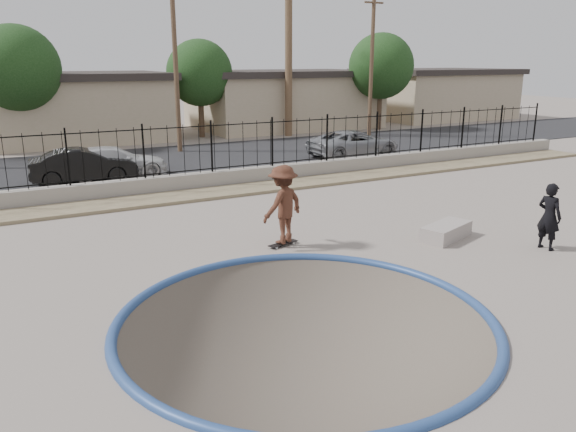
% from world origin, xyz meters
% --- Properties ---
extents(ground, '(120.00, 120.00, 2.20)m').
position_xyz_m(ground, '(0.00, 12.00, -1.10)').
color(ground, slate).
rests_on(ground, ground).
extents(bowl_pit, '(6.84, 6.84, 1.80)m').
position_xyz_m(bowl_pit, '(0.00, -1.00, 0.00)').
color(bowl_pit, '#4D443B').
rests_on(bowl_pit, ground).
extents(coping_ring, '(7.04, 7.04, 0.20)m').
position_xyz_m(coping_ring, '(0.00, -1.00, 0.00)').
color(coping_ring, navy).
rests_on(coping_ring, ground).
extents(rock_strip, '(42.00, 1.60, 0.11)m').
position_xyz_m(rock_strip, '(0.00, 9.20, 0.06)').
color(rock_strip, '#9B8B65').
rests_on(rock_strip, ground).
extents(retaining_wall, '(42.00, 0.45, 0.60)m').
position_xyz_m(retaining_wall, '(0.00, 10.30, 0.30)').
color(retaining_wall, gray).
rests_on(retaining_wall, ground).
extents(fence, '(40.00, 0.04, 1.80)m').
position_xyz_m(fence, '(0.00, 10.30, 1.50)').
color(fence, black).
rests_on(fence, retaining_wall).
extents(street, '(90.00, 8.00, 0.04)m').
position_xyz_m(street, '(0.00, 17.00, 0.02)').
color(street, black).
rests_on(street, ground).
extents(house_center, '(10.60, 8.60, 3.90)m').
position_xyz_m(house_center, '(0.00, 26.50, 1.97)').
color(house_center, tan).
rests_on(house_center, ground).
extents(house_east, '(12.60, 8.60, 3.90)m').
position_xyz_m(house_east, '(14.00, 26.50, 1.97)').
color(house_east, tan).
rests_on(house_east, ground).
extents(house_east_far, '(11.60, 8.60, 3.90)m').
position_xyz_m(house_east_far, '(28.00, 26.50, 1.97)').
color(house_east_far, tan).
rests_on(house_east_far, ground).
extents(palm_right, '(2.30, 2.30, 10.30)m').
position_xyz_m(palm_right, '(12.00, 22.00, 7.33)').
color(palm_right, brown).
rests_on(palm_right, ground).
extents(utility_pole_mid, '(1.70, 0.24, 9.50)m').
position_xyz_m(utility_pole_mid, '(4.00, 19.00, 4.96)').
color(utility_pole_mid, '#473323').
rests_on(utility_pole_mid, ground).
extents(utility_pole_right, '(1.70, 0.24, 9.00)m').
position_xyz_m(utility_pole_right, '(16.00, 19.00, 4.70)').
color(utility_pole_right, '#473323').
rests_on(utility_pole_right, ground).
extents(street_tree_left, '(4.32, 4.32, 6.36)m').
position_xyz_m(street_tree_left, '(-3.00, 23.00, 4.19)').
color(street_tree_left, '#473323').
rests_on(street_tree_left, ground).
extents(street_tree_mid, '(3.96, 3.96, 5.83)m').
position_xyz_m(street_tree_mid, '(7.00, 24.00, 3.84)').
color(street_tree_mid, '#473323').
rests_on(street_tree_mid, ground).
extents(street_tree_right, '(4.32, 4.32, 6.36)m').
position_xyz_m(street_tree_right, '(19.00, 22.00, 4.19)').
color(street_tree_right, '#473323').
rests_on(street_tree_right, ground).
extents(skater, '(1.47, 1.15, 2.00)m').
position_xyz_m(skater, '(1.64, 3.00, 1.00)').
color(skater, brown).
rests_on(skater, ground).
extents(skateboard, '(0.89, 0.42, 0.07)m').
position_xyz_m(skateboard, '(1.64, 3.00, 0.06)').
color(skateboard, black).
rests_on(skateboard, ground).
extents(videographer, '(0.47, 0.66, 1.70)m').
position_xyz_m(videographer, '(7.38, -0.35, 0.85)').
color(videographer, black).
rests_on(videographer, ground).
extents(concrete_ledge, '(1.74, 1.18, 0.40)m').
position_xyz_m(concrete_ledge, '(5.75, 1.47, 0.20)').
color(concrete_ledge, gray).
rests_on(concrete_ledge, ground).
extents(car_b, '(4.05, 1.69, 1.30)m').
position_xyz_m(car_b, '(-1.58, 13.40, 0.69)').
color(car_b, black).
rests_on(car_b, street).
extents(car_c, '(4.32, 1.85, 1.24)m').
position_xyz_m(car_c, '(-0.41, 13.75, 0.66)').
color(car_c, silver).
rests_on(car_c, street).
extents(car_d, '(4.70, 2.32, 1.28)m').
position_xyz_m(car_d, '(11.01, 13.40, 0.68)').
color(car_d, gray).
rests_on(car_d, street).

